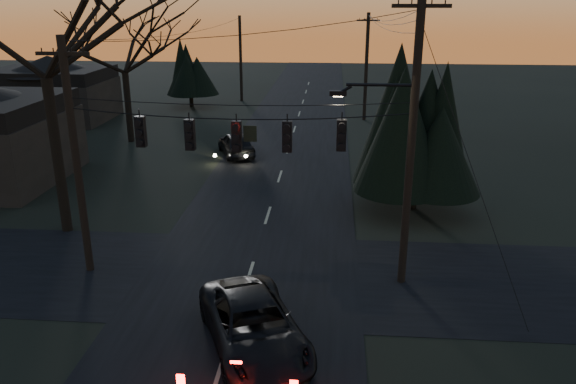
# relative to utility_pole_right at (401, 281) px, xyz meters

# --- Properties ---
(main_road) EXTENTS (8.00, 120.00, 0.02)m
(main_road) POSITION_rel_utility_pole_right_xyz_m (-5.50, 10.00, 0.01)
(main_road) COLOR black
(main_road) RESTS_ON ground
(cross_road) EXTENTS (60.00, 7.00, 0.02)m
(cross_road) POSITION_rel_utility_pole_right_xyz_m (-5.50, 0.00, 0.01)
(cross_road) COLOR black
(cross_road) RESTS_ON ground
(utility_pole_right) EXTENTS (5.00, 0.30, 10.00)m
(utility_pole_right) POSITION_rel_utility_pole_right_xyz_m (0.00, 0.00, 0.00)
(utility_pole_right) COLOR black
(utility_pole_right) RESTS_ON ground
(utility_pole_left) EXTENTS (1.80, 0.30, 8.50)m
(utility_pole_left) POSITION_rel_utility_pole_right_xyz_m (-11.50, 0.00, 0.00)
(utility_pole_left) COLOR black
(utility_pole_left) RESTS_ON ground
(utility_pole_far_r) EXTENTS (1.80, 0.30, 8.50)m
(utility_pole_far_r) POSITION_rel_utility_pole_right_xyz_m (0.00, 28.00, 0.00)
(utility_pole_far_r) COLOR black
(utility_pole_far_r) RESTS_ON ground
(utility_pole_far_l) EXTENTS (0.30, 0.30, 8.00)m
(utility_pole_far_l) POSITION_rel_utility_pole_right_xyz_m (-11.50, 36.00, 0.00)
(utility_pole_far_l) COLOR black
(utility_pole_far_l) RESTS_ON ground
(span_signal_assembly) EXTENTS (11.50, 0.44, 1.53)m
(span_signal_assembly) POSITION_rel_utility_pole_right_xyz_m (-5.74, 0.00, 5.29)
(span_signal_assembly) COLOR black
(span_signal_assembly) RESTS_ON ground
(bare_tree_left) EXTENTS (9.86, 9.86, 13.18)m
(bare_tree_left) POSITION_rel_utility_pole_right_xyz_m (-14.05, 3.57, 9.21)
(bare_tree_left) COLOR black
(bare_tree_left) RESTS_ON ground
(evergreen_right) EXTENTS (4.69, 4.69, 7.27)m
(evergreen_right) POSITION_rel_utility_pole_right_xyz_m (1.36, 7.51, 4.23)
(evergreen_right) COLOR black
(evergreen_right) RESTS_ON ground
(bare_tree_dist) EXTENTS (7.67, 7.67, 9.56)m
(bare_tree_dist) POSITION_rel_utility_pole_right_xyz_m (-16.73, 19.36, 6.68)
(bare_tree_dist) COLOR black
(bare_tree_dist) RESTS_ON ground
(evergreen_dist) EXTENTS (3.89, 3.89, 5.75)m
(evergreen_dist) POSITION_rel_utility_pole_right_xyz_m (-15.70, 32.82, 3.47)
(evergreen_dist) COLOR black
(evergreen_dist) RESTS_ON ground
(house_left_far) EXTENTS (9.00, 7.00, 5.20)m
(house_left_far) POSITION_rel_utility_pole_right_xyz_m (-25.50, 26.00, 2.60)
(house_left_far) COLOR black
(house_left_far) RESTS_ON ground
(suv_near) EXTENTS (4.27, 5.81, 1.47)m
(suv_near) POSITION_rel_utility_pole_right_xyz_m (-4.70, -4.43, 0.73)
(suv_near) COLOR black
(suv_near) RESTS_ON ground
(sedan_oncoming_a) EXTENTS (3.26, 4.77, 1.51)m
(sedan_oncoming_a) POSITION_rel_utility_pole_right_xyz_m (-8.70, 16.25, 0.75)
(sedan_oncoming_a) COLOR black
(sedan_oncoming_a) RESTS_ON ground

